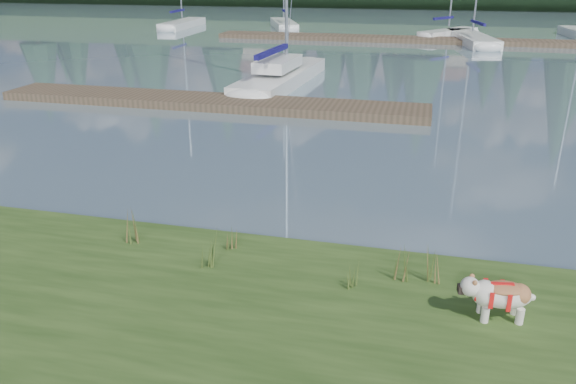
# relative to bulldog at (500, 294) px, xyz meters

# --- Properties ---
(ground) EXTENTS (200.00, 200.00, 0.00)m
(ground) POSITION_rel_bulldog_xyz_m (-4.94, 33.15, -0.72)
(ground) COLOR gray
(ground) RESTS_ON ground
(bulldog) EXTENTS (1.01, 0.50, 0.59)m
(bulldog) POSITION_rel_bulldog_xyz_m (0.00, 0.00, 0.00)
(bulldog) COLOR silver
(bulldog) RESTS_ON bank
(sailboat_main) EXTENTS (2.40, 9.36, 13.28)m
(sailboat_main) POSITION_rel_bulldog_xyz_m (-7.31, 17.43, -0.30)
(sailboat_main) COLOR white
(sailboat_main) RESTS_ON ground
(dock_near) EXTENTS (16.00, 2.00, 0.30)m
(dock_near) POSITION_rel_bulldog_xyz_m (-8.94, 12.15, -0.57)
(dock_near) COLOR #4C3D2C
(dock_near) RESTS_ON ground
(dock_far) EXTENTS (26.00, 2.20, 0.30)m
(dock_far) POSITION_rel_bulldog_xyz_m (-2.94, 33.15, -0.57)
(dock_far) COLOR #4C3D2C
(dock_far) RESTS_ON ground
(sailboat_bg_0) EXTENTS (1.86, 7.98, 11.50)m
(sailboat_bg_0) POSITION_rel_bulldog_xyz_m (-21.49, 39.01, -0.40)
(sailboat_bg_0) COLOR white
(sailboat_bg_0) RESTS_ON ground
(sailboat_bg_1) EXTENTS (4.25, 7.86, 11.70)m
(sailboat_bg_1) POSITION_rel_bulldog_xyz_m (-13.41, 40.67, -0.39)
(sailboat_bg_1) COLOR white
(sailboat_bg_1) RESTS_ON ground
(sailboat_bg_2) EXTENTS (4.71, 6.09, 9.94)m
(sailboat_bg_2) POSITION_rel_bulldog_xyz_m (0.31, 36.66, -0.39)
(sailboat_bg_2) COLOR white
(sailboat_bg_2) RESTS_ON ground
(sailboat_bg_3) EXTENTS (3.45, 9.12, 13.03)m
(sailboat_bg_3) POSITION_rel_bulldog_xyz_m (1.32, 34.21, -0.40)
(sailboat_bg_3) COLOR white
(sailboat_bg_3) RESTS_ON ground
(weed_0) EXTENTS (0.17, 0.14, 0.72)m
(weed_0) POSITION_rel_bulldog_xyz_m (-4.29, 0.36, -0.07)
(weed_0) COLOR #475B23
(weed_0) RESTS_ON bank
(weed_1) EXTENTS (0.17, 0.14, 0.45)m
(weed_1) POSITION_rel_bulldog_xyz_m (-4.14, 1.01, -0.18)
(weed_1) COLOR #475B23
(weed_1) RESTS_ON bank
(weed_2) EXTENTS (0.17, 0.14, 0.67)m
(weed_2) POSITION_rel_bulldog_xyz_m (-1.31, 0.68, -0.09)
(weed_2) COLOR #475B23
(weed_2) RESTS_ON bank
(weed_3) EXTENTS (0.17, 0.14, 0.65)m
(weed_3) POSITION_rel_bulldog_xyz_m (-5.88, 0.83, -0.10)
(weed_3) COLOR #475B23
(weed_3) RESTS_ON bank
(weed_4) EXTENTS (0.17, 0.14, 0.52)m
(weed_4) POSITION_rel_bulldog_xyz_m (-1.99, 0.31, -0.15)
(weed_4) COLOR #475B23
(weed_4) RESTS_ON bank
(weed_5) EXTENTS (0.17, 0.14, 0.69)m
(weed_5) POSITION_rel_bulldog_xyz_m (-0.86, 0.78, -0.08)
(weed_5) COLOR #475B23
(weed_5) RESTS_ON bank
(mud_lip) EXTENTS (60.00, 0.50, 0.14)m
(mud_lip) POSITION_rel_bulldog_xyz_m (-4.94, 1.55, -0.65)
(mud_lip) COLOR #33281C
(mud_lip) RESTS_ON ground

